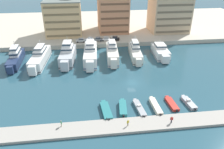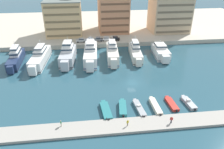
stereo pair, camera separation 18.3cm
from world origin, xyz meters
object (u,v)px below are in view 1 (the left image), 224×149
Objects in this scene: yacht_ivory_center at (112,53)px; car_silver_far_left at (81,40)px; yacht_navy_far_left at (16,58)px; yacht_ivory_center_right at (135,52)px; motorboat_grey_mid_left at (139,108)px; yacht_silver_mid_left at (68,55)px; car_black_center at (115,38)px; motorboat_grey_center_right at (189,103)px; pedestrian_mid_deck at (128,122)px; yacht_white_center_left at (91,54)px; motorboat_teal_far_left at (106,111)px; car_white_center_left at (106,39)px; car_grey_mid_left at (98,39)px; pedestrian_far_side at (172,119)px; motorboat_red_center at (172,104)px; motorboat_teal_left at (123,108)px; motorboat_cream_center_left at (156,106)px; pedestrian_near_edge at (61,123)px; car_silver_left at (90,39)px; yacht_white_left at (40,57)px; yacht_white_mid_right at (160,52)px.

car_silver_far_left is (-11.86, 15.76, 0.27)m from yacht_ivory_center.
yacht_ivory_center_right is (44.39, 0.71, 0.02)m from yacht_navy_far_left.
yacht_ivory_center reaches higher than motorboat_grey_mid_left.
yacht_silver_mid_left reaches higher than car_black_center.
car_silver_far_left is 15.08m from car_black_center.
pedestrian_mid_deck is at bearing -158.03° from motorboat_grey_center_right.
yacht_white_center_left is 32.97m from motorboat_teal_far_left.
yacht_ivory_center_right reaches higher than car_white_center_left.
car_silver_far_left is 1.00× the size of car_grey_mid_left.
motorboat_teal_far_left is 4.61× the size of pedestrian_far_side.
car_white_center_left is at bearing 104.36° from motorboat_red_center.
pedestrian_mid_deck reaches higher than motorboat_red_center.
car_silver_far_left is at bearing 143.84° from yacht_ivory_center_right.
motorboat_teal_left reaches higher than motorboat_cream_center_left.
yacht_ivory_center_right is 12.02× the size of pedestrian_near_edge.
car_black_center is (8.86, 49.33, 2.32)m from motorboat_teal_far_left.
pedestrian_near_edge is at bearing -123.25° from yacht_ivory_center_right.
pedestrian_mid_deck is (6.45, -55.64, -1.22)m from car_silver_left.
motorboat_red_center is at bearing -58.01° from yacht_white_center_left.
pedestrian_near_edge is at bearing -98.73° from car_silver_left.
yacht_navy_far_left reaches higher than pedestrian_far_side.
yacht_white_left reaches higher than yacht_white_mid_right.
motorboat_red_center is 1.64× the size of car_silver_far_left.
yacht_silver_mid_left is at bearing 131.81° from motorboat_red_center.
yacht_white_mid_right is 2.13× the size of motorboat_teal_left.
yacht_white_left is at bearing 140.77° from motorboat_red_center.
car_black_center reaches higher than motorboat_red_center.
car_silver_far_left is at bearing 102.77° from yacht_white_center_left.
yacht_white_mid_right is (10.03, -0.40, -0.29)m from yacht_ivory_center_right.
yacht_ivory_center_right reaches higher than yacht_white_mid_right.
yacht_ivory_center reaches higher than car_black_center.
yacht_white_center_left is 34.67m from motorboat_grey_mid_left.
yacht_white_mid_right reaches higher than pedestrian_far_side.
yacht_ivory_center is 1.26× the size of yacht_white_mid_right.
yacht_white_mid_right is 3.75× the size of car_silver_left.
car_grey_mid_left reaches higher than motorboat_red_center.
car_grey_mid_left is (30.98, 16.46, 0.57)m from yacht_navy_far_left.
motorboat_red_center is 3.87× the size of pedestrian_far_side.
pedestrian_far_side is (9.43, -56.07, -1.13)m from car_white_center_left.
car_white_center_left is 3.99m from car_black_center.
motorboat_grey_mid_left is at bearing -0.02° from motorboat_teal_far_left.
motorboat_grey_center_right is (51.57, -32.11, -1.77)m from yacht_navy_far_left.
motorboat_grey_center_right is at bearing 3.91° from motorboat_cream_center_left.
yacht_navy_far_left is at bearing -179.66° from yacht_ivory_center.
car_silver_far_left reaches higher than motorboat_cream_center_left.
car_white_center_left is at bearing 121.64° from yacht_ivory_center_right.
car_white_center_left is 55.83m from pedestrian_mid_deck.
pedestrian_far_side is (8.64, -39.65, -0.86)m from yacht_ivory_center.
yacht_silver_mid_left is 2.76× the size of motorboat_grey_center_right.
car_silver_left and car_black_center have the same top height.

